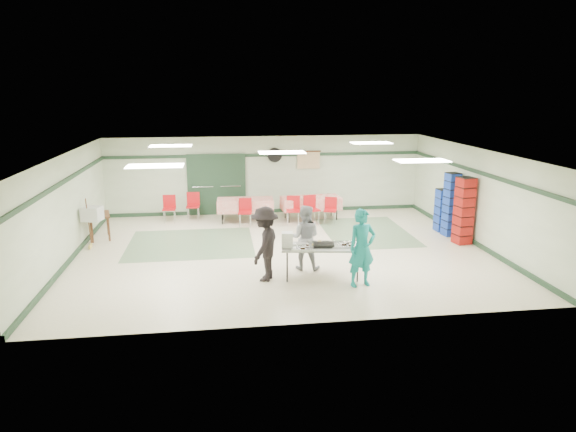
{
  "coord_description": "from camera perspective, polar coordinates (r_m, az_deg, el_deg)",
  "views": [
    {
      "loc": [
        -1.65,
        -13.24,
        4.3
      ],
      "look_at": [
        0.12,
        -0.3,
        1.04
      ],
      "focal_mm": 32.0,
      "sensor_mm": 36.0,
      "label": 1
    }
  ],
  "objects": [
    {
      "name": "crate_stack_red",
      "position": [
        15.23,
        18.96,
        0.55
      ],
      "size": [
        0.48,
        0.48,
        1.91
      ],
      "primitive_type": "cube",
      "rotation": [
        0.0,
        0.0,
        0.15
      ],
      "color": "maroon",
      "rests_on": "floor"
    },
    {
      "name": "green_patch_a",
      "position": [
        14.9,
        -10.74,
        -3.01
      ],
      "size": [
        3.5,
        3.0,
        0.01
      ],
      "primitive_type": "cube",
      "color": "slate",
      "rests_on": "floor"
    },
    {
      "name": "ceiling",
      "position": [
        13.44,
        -0.69,
        7.16
      ],
      "size": [
        11.0,
        11.0,
        0.0
      ],
      "primitive_type": "plane",
      "rotation": [
        3.14,
        0.0,
        0.0
      ],
      "color": "silver",
      "rests_on": "wall_back"
    },
    {
      "name": "wall_fan",
      "position": [
        17.93,
        -1.5,
        6.79
      ],
      "size": [
        0.5,
        0.1,
        0.5
      ],
      "primitive_type": "cylinder",
      "rotation": [
        1.57,
        0.0,
        0.0
      ],
      "color": "black",
      "rests_on": "wall_back"
    },
    {
      "name": "chair_d",
      "position": [
        16.45,
        -4.78,
        0.76
      ],
      "size": [
        0.46,
        0.46,
        0.89
      ],
      "rotation": [
        0.0,
        0.0,
        -0.11
      ],
      "color": "red",
      "rests_on": "floor"
    },
    {
      "name": "floor",
      "position": [
        14.02,
        -0.65,
        -3.86
      ],
      "size": [
        11.0,
        11.0,
        0.0
      ],
      "primitive_type": "plane",
      "color": "beige",
      "rests_on": "ground"
    },
    {
      "name": "chair_c",
      "position": [
        16.81,
        4.75,
        0.96
      ],
      "size": [
        0.5,
        0.5,
        0.85
      ],
      "rotation": [
        0.0,
        0.0,
        -0.33
      ],
      "color": "red",
      "rests_on": "floor"
    },
    {
      "name": "trim_right",
      "position": [
        15.2,
        20.31,
        4.62
      ],
      "size": [
        0.06,
        9.0,
        0.1
      ],
      "primitive_type": "cube",
      "rotation": [
        0.0,
        0.0,
        1.57
      ],
      "color": "#1E3824",
      "rests_on": "wall_back"
    },
    {
      "name": "crate_stack_blue_a",
      "position": [
        16.46,
        16.84,
        0.61
      ],
      "size": [
        0.43,
        0.43,
        1.32
      ],
      "primitive_type": "cube",
      "rotation": [
        0.0,
        0.0,
        0.05
      ],
      "color": "#1B40A7",
      "rests_on": "floor"
    },
    {
      "name": "wall_back",
      "position": [
        18.06,
        -2.45,
        4.59
      ],
      "size": [
        11.0,
        0.0,
        11.0
      ],
      "primitive_type": "plane",
      "rotation": [
        1.57,
        0.0,
        0.0
      ],
      "color": "beige",
      "rests_on": "floor"
    },
    {
      "name": "baseboard_right",
      "position": [
        15.62,
        19.7,
        -2.59
      ],
      "size": [
        0.06,
        9.0,
        0.12
      ],
      "primitive_type": "cube",
      "rotation": [
        0.0,
        0.0,
        1.57
      ],
      "color": "#1E3824",
      "rests_on": "floor"
    },
    {
      "name": "broom",
      "position": [
        15.09,
        -21.27,
        -0.68
      ],
      "size": [
        0.05,
        0.23,
        1.39
      ],
      "primitive_type": "cylinder",
      "rotation": [
        0.14,
        0.0,
        -0.07
      ],
      "color": "brown",
      "rests_on": "floor"
    },
    {
      "name": "chair_loose_b",
      "position": [
        17.33,
        -13.05,
        1.13
      ],
      "size": [
        0.42,
        0.42,
        0.89
      ],
      "rotation": [
        0.0,
        0.0,
        -0.0
      ],
      "color": "red",
      "rests_on": "floor"
    },
    {
      "name": "chair_b",
      "position": [
        16.59,
        0.59,
        1.0
      ],
      "size": [
        0.5,
        0.5,
        0.92
      ],
      "rotation": [
        0.0,
        0.0,
        -0.19
      ],
      "color": "red",
      "rests_on": "floor"
    },
    {
      "name": "baseboard_back",
      "position": [
        18.29,
        -2.4,
        0.58
      ],
      "size": [
        11.0,
        0.06,
        0.12
      ],
      "primitive_type": "cube",
      "color": "#1E3824",
      "rests_on": "floor"
    },
    {
      "name": "sheet_tray_left",
      "position": [
        11.67,
        1.59,
        -3.6
      ],
      "size": [
        0.58,
        0.47,
        0.02
      ],
      "primitive_type": "cube",
      "rotation": [
        0.0,
        0.0,
        -0.14
      ],
      "color": "silver",
      "rests_on": "serving_table"
    },
    {
      "name": "wall_right",
      "position": [
        15.34,
        20.19,
        2.04
      ],
      "size": [
        0.0,
        9.0,
        9.0
      ],
      "primitive_type": "plane",
      "rotation": [
        1.57,
        0.0,
        -1.57
      ],
      "color": "beige",
      "rests_on": "floor"
    },
    {
      "name": "sheet_tray_right",
      "position": [
        11.96,
        6.31,
        -3.24
      ],
      "size": [
        0.67,
        0.55,
        0.02
      ],
      "primitive_type": "cube",
      "rotation": [
        0.0,
        0.0,
        -0.14
      ],
      "color": "silver",
      "rests_on": "serving_table"
    },
    {
      "name": "volunteer_dark",
      "position": [
        11.69,
        -2.58,
        -3.12
      ],
      "size": [
        1.03,
        1.28,
        1.72
      ],
      "primitive_type": "imported",
      "rotation": [
        0.0,
        0.0,
        -1.98
      ],
      "color": "black",
      "rests_on": "floor"
    },
    {
      "name": "dining_table_b",
      "position": [
        16.99,
        -4.77,
        1.27
      ],
      "size": [
        1.86,
        0.9,
        0.77
      ],
      "rotation": [
        0.0,
        0.0,
        -0.05
      ],
      "color": "red",
      "rests_on": "floor"
    },
    {
      "name": "double_door_right",
      "position": [
        17.98,
        -6.4,
        3.5
      ],
      "size": [
        0.9,
        0.06,
        2.1
      ],
      "primitive_type": "cube",
      "color": "#999C99",
      "rests_on": "floor"
    },
    {
      "name": "foam_box_stack",
      "position": [
        11.74,
        -0.09,
        -2.65
      ],
      "size": [
        0.28,
        0.27,
        0.35
      ],
      "primitive_type": "cube",
      "rotation": [
        0.0,
        0.0,
        -0.14
      ],
      "color": "white",
      "rests_on": "serving_table"
    },
    {
      "name": "printer_table",
      "position": [
        15.94,
        -20.25,
        -0.15
      ],
      "size": [
        0.77,
        1.0,
        0.74
      ],
      "rotation": [
        0.0,
        0.0,
        0.24
      ],
      "color": "brown",
      "rests_on": "floor"
    },
    {
      "name": "scroll_banner",
      "position": [
        18.13,
        2.3,
        6.22
      ],
      "size": [
        0.8,
        0.02,
        0.6
      ],
      "primitive_type": "cube",
      "color": "#DFBC8B",
      "rests_on": "wall_back"
    },
    {
      "name": "wall_front",
      "position": [
        9.37,
        2.77,
        -4.36
      ],
      "size": [
        11.0,
        0.0,
        11.0
      ],
      "primitive_type": "plane",
      "rotation": [
        -1.57,
        0.0,
        0.0
      ],
      "color": "beige",
      "rests_on": "floor"
    },
    {
      "name": "chair_a",
      "position": [
        16.68,
        2.55,
        1.07
      ],
      "size": [
        0.52,
        0.52,
        0.93
      ],
      "rotation": [
        0.0,
        0.0,
        0.23
      ],
      "color": "red",
      "rests_on": "floor"
    },
    {
      "name": "volunteer_grey",
      "position": [
        12.42,
        1.85,
        -2.4
      ],
      "size": [
        0.91,
        0.79,
        1.59
      ],
      "primitive_type": "imported",
      "rotation": [
        0.0,
        0.0,
        2.86
      ],
      "color": "#99999E",
      "rests_on": "floor"
    },
    {
      "name": "trim_left",
      "position": [
        13.96,
        -23.6,
        3.56
      ],
      "size": [
        0.06,
        9.0,
        0.1
      ],
      "primitive_type": "cube",
      "rotation": [
        0.0,
        0.0,
        1.57
      ],
      "color": "#1E3824",
      "rests_on": "wall_back"
    },
    {
      "name": "dining_table_a",
      "position": [
        17.24,
        2.55,
        1.49
      ],
      "size": [
        2.01,
        1.0,
        0.77
      ],
      "rotation": [
        0.0,
        0.0,
        0.07
      ],
      "color": "red",
      "rests_on": "floor"
    },
    {
      "name": "baking_pan",
      "position": [
        11.84,
        3.97,
        -3.23
      ],
      "size": [
        0.52,
        0.36,
        0.08
      ],
      "primitive_type": "cube",
      "rotation": [
        0.0,
        0.0,
        -0.14
      ],
      "color": "black",
      "rests_on": "serving_table"
    },
    {
      "name": "office_printer",
      "position": [
        15.14,
        -20.94,
        0.24
      ],
      "size": [
        0.58,
        0.53,
        0.39
      ],
      "primitive_type": "cube",
      "rotation": [
        0.0,
        0.0,
        -0.22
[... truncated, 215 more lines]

